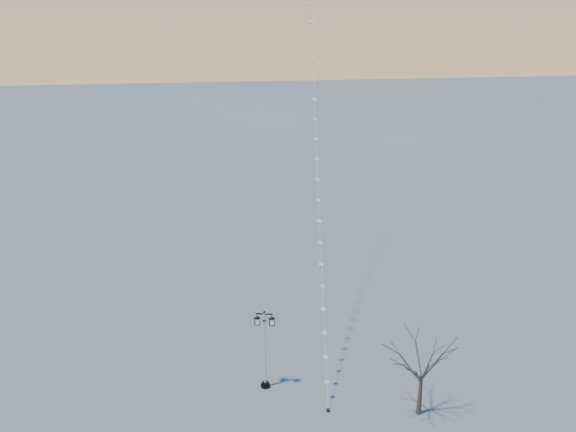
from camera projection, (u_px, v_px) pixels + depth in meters
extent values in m
plane|color=#5E6160|center=(288.00, 424.00, 30.25)|extent=(300.00, 300.00, 0.00)
cylinder|color=black|center=(265.00, 385.00, 33.22)|extent=(0.53, 0.53, 0.15)
cylinder|color=black|center=(265.00, 383.00, 33.18)|extent=(0.38, 0.38, 0.13)
cylinder|color=beige|center=(265.00, 348.00, 32.42)|extent=(0.12, 0.12, 4.43)
cylinder|color=black|center=(264.00, 320.00, 31.86)|extent=(0.19, 0.19, 0.06)
cube|color=black|center=(264.00, 314.00, 31.73)|extent=(0.88, 0.26, 0.06)
sphere|color=black|center=(264.00, 312.00, 31.70)|extent=(0.13, 0.13, 0.13)
pyramid|color=black|center=(257.00, 316.00, 31.81)|extent=(0.42, 0.42, 0.13)
cube|color=beige|center=(257.00, 321.00, 31.91)|extent=(0.25, 0.25, 0.32)
cube|color=black|center=(257.00, 324.00, 31.97)|extent=(0.28, 0.28, 0.04)
pyramid|color=black|center=(272.00, 317.00, 31.75)|extent=(0.42, 0.42, 0.13)
cube|color=beige|center=(272.00, 321.00, 31.85)|extent=(0.25, 0.25, 0.32)
cube|color=black|center=(272.00, 324.00, 31.91)|extent=(0.28, 0.28, 0.04)
cone|color=#3A3125|center=(420.00, 395.00, 30.66)|extent=(0.28, 0.28, 2.34)
cylinder|color=black|center=(328.00, 410.00, 31.16)|extent=(0.18, 0.18, 0.18)
cylinder|color=black|center=(328.00, 410.00, 31.16)|extent=(0.03, 0.03, 0.23)
cone|color=orange|center=(314.00, 21.00, 41.19)|extent=(0.07, 0.07, 0.25)
cylinder|color=white|center=(328.00, 403.00, 31.01)|extent=(0.01, 0.01, 0.72)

